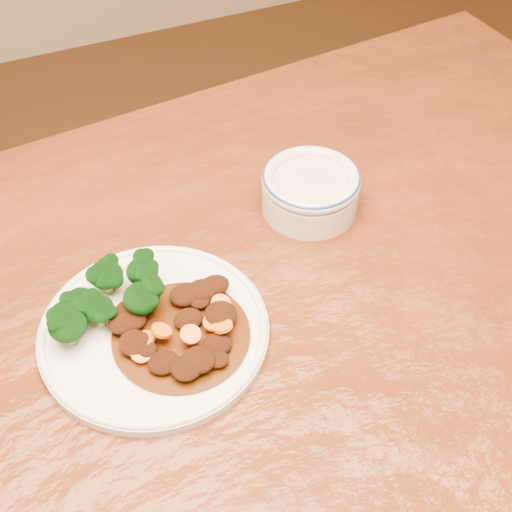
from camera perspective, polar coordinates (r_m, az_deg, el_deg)
name	(u,v)px	position (r m, az deg, el deg)	size (l,w,h in m)	color
dining_table	(208,387)	(0.86, -3.84, -10.39)	(1.58, 1.05, 0.75)	#602711
dinner_plate	(154,330)	(0.80, -8.16, -5.92)	(0.26, 0.26, 0.02)	white
broccoli_florets	(106,298)	(0.80, -11.89, -3.28)	(0.14, 0.10, 0.05)	#83A555
mince_stew	(178,327)	(0.78, -6.27, -5.66)	(0.15, 0.15, 0.03)	#4B2008
dip_bowl	(310,189)	(0.92, 4.38, 5.34)	(0.13, 0.13, 0.06)	silver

